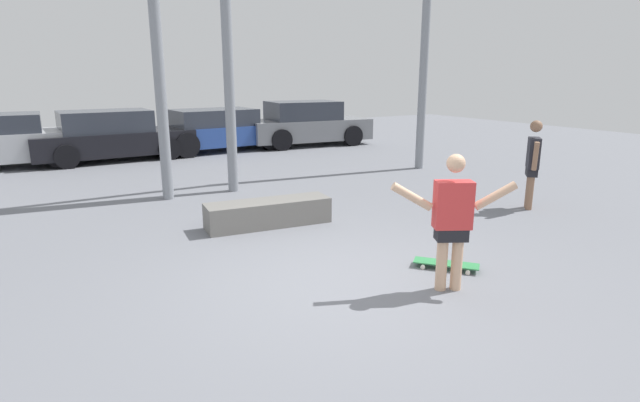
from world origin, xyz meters
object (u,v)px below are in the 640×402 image
Objects in this scene: skateboard at (446,264)px; parked_car_blue at (218,130)px; bystander at (533,161)px; skateboarder at (452,217)px; parked_car_grey at (306,124)px; parked_car_black at (111,136)px; grind_box at (268,213)px.

parked_car_blue reaches higher than skateboard.
bystander is at bearing -79.35° from parked_car_blue.
skateboarder reaches higher than parked_car_blue.
parked_car_grey is (2.92, -0.32, 0.06)m from parked_car_blue.
parked_car_black reaches higher than parked_car_blue.
grind_box reaches higher than skateboard.
bystander is (2.28, -9.38, 0.22)m from parked_car_blue.
skateboard is 0.17× the size of parked_car_grey.
parked_car_blue is at bearing 75.60° from grind_box.
skateboarder reaches higher than skateboard.
bystander is at bearing -61.16° from parked_car_black.
parked_car_grey is (3.90, 10.38, 0.62)m from skateboard.
skateboard is at bearing -21.90° from bystander.
parked_car_grey is at bearing -2.69° from parked_car_black.
skateboarder is at bearing -82.62° from parked_car_black.
grind_box is at bearing 130.20° from skateboarder.
skateboarder is 0.36× the size of parked_car_grey.
parked_car_blue is at bearing 179.26° from parked_car_grey.
parked_car_black reaches higher than skateboard.
parked_car_blue is at bearing 111.33° from skateboarder.
skateboard is 2.93m from grind_box.
skateboard is at bearing -68.50° from grind_box.
bystander reaches higher than skateboard.
parked_car_black is (-2.11, 10.51, 0.58)m from skateboard.
parked_car_blue is (2.05, 7.97, 0.43)m from grind_box.
parked_car_black reaches higher than grind_box.
skateboarder is 0.78× the size of grind_box.
grind_box is at bearing -107.42° from parked_car_blue.
grind_box is 8.24m from parked_car_blue.
skateboarder reaches higher than parked_car_grey.
parked_car_blue is 2.94m from parked_car_grey.
grind_box is 9.14m from parked_car_grey.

